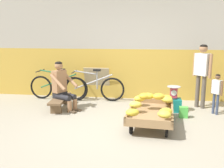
# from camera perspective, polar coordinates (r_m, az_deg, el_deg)

# --- Properties ---
(ground_plane) EXTENTS (80.00, 80.00, 0.00)m
(ground_plane) POSITION_cam_1_polar(r_m,az_deg,el_deg) (4.78, 1.01, -10.64)
(ground_plane) COLOR gray
(back_wall) EXTENTS (16.00, 0.30, 2.82)m
(back_wall) POSITION_cam_1_polar(r_m,az_deg,el_deg) (7.02, 3.63, 8.30)
(back_wall) COLOR gold
(back_wall) RESTS_ON ground
(banana_cart) EXTENTS (0.96, 1.51, 0.36)m
(banana_cart) POSITION_cam_1_polar(r_m,az_deg,el_deg) (5.06, 8.78, -6.59)
(banana_cart) COLOR #99754C
(banana_cart) RESTS_ON ground
(banana_pile) EXTENTS (0.96, 1.41, 0.26)m
(banana_pile) POSITION_cam_1_polar(r_m,az_deg,el_deg) (5.03, 9.07, -4.09)
(banana_pile) COLOR yellow
(banana_pile) RESTS_ON banana_cart
(low_bench) EXTENTS (0.39, 1.12, 0.27)m
(low_bench) POSITION_cam_1_polar(r_m,az_deg,el_deg) (6.23, -11.59, -3.64)
(low_bench) COLOR brown
(low_bench) RESTS_ON ground
(vendor_seated) EXTENTS (0.74, 0.64, 1.14)m
(vendor_seated) POSITION_cam_1_polar(r_m,az_deg,el_deg) (6.08, -11.16, -0.42)
(vendor_seated) COLOR #9E704C
(vendor_seated) RESTS_ON ground
(plastic_crate) EXTENTS (0.36, 0.28, 0.30)m
(plastic_crate) POSITION_cam_1_polar(r_m,az_deg,el_deg) (6.07, 13.56, -4.60)
(plastic_crate) COLOR #19847F
(plastic_crate) RESTS_ON ground
(weighing_scale) EXTENTS (0.30, 0.30, 0.29)m
(weighing_scale) POSITION_cam_1_polar(r_m,az_deg,el_deg) (6.00, 13.70, -1.82)
(weighing_scale) COLOR #28282D
(weighing_scale) RESTS_ON plastic_crate
(bicycle_near_left) EXTENTS (1.66, 0.48, 0.86)m
(bicycle_near_left) POSITION_cam_1_polar(r_m,az_deg,el_deg) (7.03, -11.99, -0.64)
(bicycle_near_left) COLOR black
(bicycle_near_left) RESTS_ON ground
(bicycle_far_left) EXTENTS (1.66, 0.48, 0.86)m
(bicycle_far_left) POSITION_cam_1_polar(r_m,az_deg,el_deg) (6.78, -4.23, -0.86)
(bicycle_far_left) COLOR black
(bicycle_far_left) RESTS_ON ground
(sign_board) EXTENTS (0.70, 0.30, 0.86)m
(sign_board) POSITION_cam_1_polar(r_m,az_deg,el_deg) (7.10, -3.35, 0.34)
(sign_board) COLOR #C6B289
(sign_board) RESTS_ON ground
(customer_adult) EXTENTS (0.38, 0.37, 1.53)m
(customer_adult) POSITION_cam_1_polar(r_m,az_deg,el_deg) (6.40, 19.61, 3.21)
(customer_adult) COLOR brown
(customer_adult) RESTS_ON ground
(customer_child) EXTENTS (0.21, 0.23, 0.91)m
(customer_child) POSITION_cam_1_polar(r_m,az_deg,el_deg) (6.06, 22.50, -1.18)
(customer_child) COLOR #38425B
(customer_child) RESTS_ON ground
(shopping_bag) EXTENTS (0.18, 0.12, 0.24)m
(shopping_bag) POSITION_cam_1_polar(r_m,az_deg,el_deg) (5.69, 15.77, -6.13)
(shopping_bag) COLOR green
(shopping_bag) RESTS_ON ground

